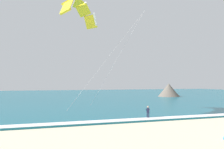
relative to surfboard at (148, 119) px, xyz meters
The scene contains 6 objects.
sea 58.43m from the surfboard, 84.43° to the left, with size 200.00×120.00×0.20m, color #146075.
surf_foam 5.74m from the surfboard, ahead, with size 200.00×1.88×0.04m, color white.
surfboard is the anchor object (origin of this frame).
kitesurfer 0.91m from the surfboard, 67.51° to the left, with size 0.65×0.65×1.69m.
kite_primary 17.95m from the surfboard, 143.85° to the left, with size 10.75×9.25×15.36m.
headland_right 49.58m from the surfboard, 54.42° to the left, with size 8.26×8.52×4.43m.
Camera 1 is at (-20.02, -14.29, 4.65)m, focal length 38.38 mm.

